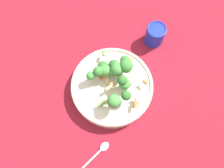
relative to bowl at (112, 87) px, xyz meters
The scene contains 5 objects.
ground_plane 0.03m from the bowl, ahead, with size 3.00×3.00×0.00m, color maroon.
bowl is the anchor object (origin of this frame).
pasta_salad 0.07m from the bowl, 49.49° to the right, with size 0.23×0.20×0.08m.
cup 0.26m from the bowl, 53.68° to the right, with size 0.07×0.07×0.08m.
spoon 0.23m from the bowl, 153.41° to the left, with size 0.09×0.14×0.01m.
Camera 1 is at (-0.22, 0.06, 0.78)m, focal length 35.00 mm.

